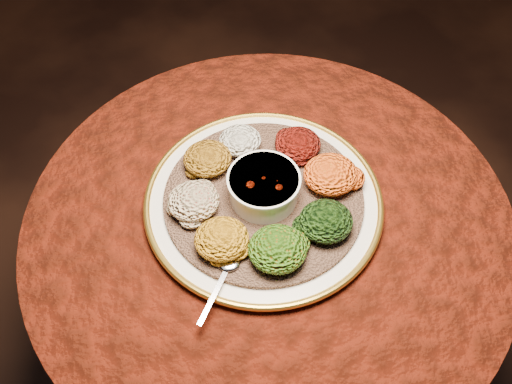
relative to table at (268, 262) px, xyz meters
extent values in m
plane|color=black|center=(0.00, 0.00, -0.55)|extent=(4.00, 4.00, 0.00)
cylinder|color=black|center=(0.00, 0.00, -0.53)|extent=(0.44, 0.44, 0.04)
cylinder|color=black|center=(0.00, 0.00, -0.21)|extent=(0.12, 0.12, 0.68)
cylinder|color=black|center=(0.00, 0.00, 0.15)|extent=(0.80, 0.80, 0.04)
cylinder|color=#3A0D04|center=(0.00, 0.00, 0.00)|extent=(0.93, 0.93, 0.34)
cylinder|color=#3A0D04|center=(0.00, 0.00, 0.17)|extent=(0.96, 0.96, 0.01)
cylinder|color=beige|center=(-0.01, 0.03, 0.19)|extent=(0.48, 0.48, 0.02)
torus|color=gold|center=(-0.01, 0.03, 0.20)|extent=(0.47, 0.47, 0.01)
cylinder|color=brown|center=(-0.01, 0.03, 0.20)|extent=(0.48, 0.48, 0.01)
cylinder|color=white|center=(-0.01, 0.03, 0.24)|extent=(0.13, 0.13, 0.06)
cylinder|color=white|center=(-0.01, 0.03, 0.26)|extent=(0.14, 0.14, 0.01)
cylinder|color=#521004|center=(-0.01, 0.03, 0.25)|extent=(0.11, 0.11, 0.01)
ellipsoid|color=silver|center=(-0.10, -0.11, 0.21)|extent=(0.04, 0.03, 0.01)
cube|color=silver|center=(-0.13, -0.17, 0.21)|extent=(0.07, 0.09, 0.00)
ellipsoid|color=silver|center=(-0.03, 0.16, 0.23)|extent=(0.09, 0.08, 0.04)
ellipsoid|color=black|center=(0.09, 0.13, 0.23)|extent=(0.09, 0.09, 0.05)
ellipsoid|color=#CA7210|center=(0.13, 0.04, 0.23)|extent=(0.11, 0.10, 0.05)
ellipsoid|color=black|center=(0.09, -0.06, 0.23)|extent=(0.10, 0.10, 0.05)
ellipsoid|color=#AF4B0B|center=(-0.01, -0.11, 0.23)|extent=(0.11, 0.10, 0.05)
ellipsoid|color=#C07D10|center=(-0.10, -0.07, 0.23)|extent=(0.10, 0.09, 0.05)
ellipsoid|color=maroon|center=(-0.14, 0.03, 0.23)|extent=(0.10, 0.09, 0.05)
ellipsoid|color=#936011|center=(-0.10, 0.13, 0.23)|extent=(0.10, 0.09, 0.05)
camera|label=1|loc=(-0.14, -0.60, 1.10)|focal=40.00mm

